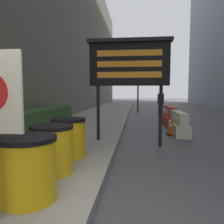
# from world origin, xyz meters

# --- Properties ---
(building_left_facade) EXTENTS (0.40, 50.40, 13.33)m
(building_left_facade) POSITION_xyz_m (-3.83, 9.80, 6.67)
(building_left_facade) COLOR #706656
(building_left_facade) RESTS_ON ground_plane
(hedge_strip) EXTENTS (0.90, 7.21, 0.84)m
(hedge_strip) POSITION_xyz_m (-3.03, 4.25, 0.58)
(hedge_strip) COLOR #335628
(hedge_strip) RESTS_ON sidewalk_left
(barrel_drum_foreground) EXTENTS (0.78, 0.78, 0.87)m
(barrel_drum_foreground) POSITION_xyz_m (-0.90, 0.36, 0.59)
(barrel_drum_foreground) COLOR yellow
(barrel_drum_foreground) RESTS_ON sidewalk_left
(barrel_drum_middle) EXTENTS (0.78, 0.78, 0.87)m
(barrel_drum_middle) POSITION_xyz_m (-0.96, 1.36, 0.59)
(barrel_drum_middle) COLOR yellow
(barrel_drum_middle) RESTS_ON sidewalk_left
(barrel_drum_back) EXTENTS (0.78, 0.78, 0.87)m
(barrel_drum_back) POSITION_xyz_m (-0.97, 2.37, 0.59)
(barrel_drum_back) COLOR yellow
(barrel_drum_back) RESTS_ON sidewalk_left
(message_board) EXTENTS (2.47, 0.36, 3.16)m
(message_board) POSITION_xyz_m (0.32, 4.20, 2.44)
(message_board) COLOR black
(message_board) RESTS_ON ground_plane
(jersey_barrier_cream) EXTENTS (0.54, 1.91, 0.88)m
(jersey_barrier_cream) POSITION_xyz_m (2.17, 6.21, 0.39)
(jersey_barrier_cream) COLOR beige
(jersey_barrier_cream) RESTS_ON ground_plane
(jersey_barrier_red_striped) EXTENTS (0.57, 2.13, 0.93)m
(jersey_barrier_red_striped) POSITION_xyz_m (2.17, 8.68, 0.41)
(jersey_barrier_red_striped) COLOR red
(jersey_barrier_red_striped) RESTS_ON ground_plane
(traffic_cone_near) EXTENTS (0.38, 0.38, 0.67)m
(traffic_cone_near) POSITION_xyz_m (1.89, 6.06, 0.33)
(traffic_cone_near) COLOR black
(traffic_cone_near) RESTS_ON ground_plane
(traffic_light_near_curb) EXTENTS (0.28, 0.44, 3.77)m
(traffic_light_near_curb) POSITION_xyz_m (0.64, 15.03, 2.74)
(traffic_light_near_curb) COLOR #2D2D30
(traffic_light_near_curb) RESTS_ON ground_plane
(pedestrian_worker) EXTENTS (0.46, 0.54, 1.78)m
(pedestrian_worker) POSITION_xyz_m (2.17, 12.71, 1.05)
(pedestrian_worker) COLOR #333338
(pedestrian_worker) RESTS_ON ground_plane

